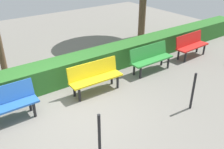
% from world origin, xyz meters
% --- Properties ---
extents(ground_plane, '(20.39, 20.39, 0.00)m').
position_xyz_m(ground_plane, '(0.00, 0.00, 0.00)').
color(ground_plane, gray).
extents(bench_red, '(1.48, 0.51, 0.86)m').
position_xyz_m(bench_red, '(-5.32, -0.67, 0.48)').
color(bench_red, red).
rests_on(bench_red, ground_plane).
extents(bench_green, '(1.56, 0.46, 0.86)m').
position_xyz_m(bench_green, '(-3.26, -0.66, 0.48)').
color(bench_green, '#2D8C38').
rests_on(bench_green, ground_plane).
extents(bench_yellow, '(1.55, 0.50, 0.86)m').
position_xyz_m(bench_yellow, '(-1.08, -0.62, 0.48)').
color(bench_yellow, yellow).
rests_on(bench_yellow, ground_plane).
extents(bench_blue, '(1.42, 0.47, 0.86)m').
position_xyz_m(bench_blue, '(1.31, -0.69, 0.48)').
color(bench_blue, blue).
rests_on(bench_blue, ground_plane).
extents(hedge_row, '(16.39, 0.75, 0.71)m').
position_xyz_m(hedge_row, '(-1.00, -1.65, 0.36)').
color(hedge_row, '#2D6B28').
rests_on(hedge_row, ground_plane).
extents(railing_post_mid, '(0.06, 0.06, 1.00)m').
position_xyz_m(railing_post_mid, '(-2.59, 1.53, 0.50)').
color(railing_post_mid, black).
rests_on(railing_post_mid, ground_plane).
extents(railing_post_far, '(0.06, 0.06, 1.00)m').
position_xyz_m(railing_post_far, '(0.19, 1.53, 0.50)').
color(railing_post_far, black).
rests_on(railing_post_far, ground_plane).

